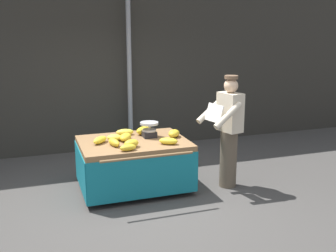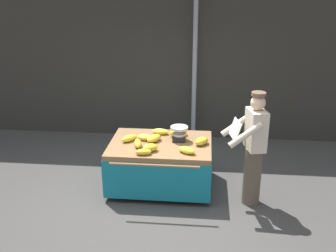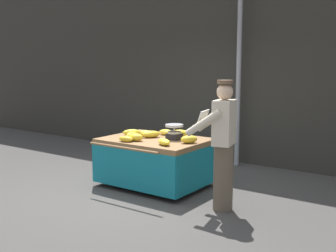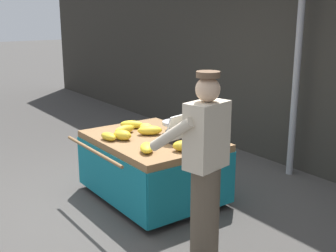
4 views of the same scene
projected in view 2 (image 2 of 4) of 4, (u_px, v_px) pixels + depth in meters
The scene contains 16 objects.
ground_plane at pixel (156, 202), 6.03m from camera, with size 60.00×60.00×0.00m, color #423F3D.
back_wall at pixel (173, 40), 7.98m from camera, with size 16.00×0.24×4.03m, color #2D2B26.
street_pole at pixel (195, 60), 7.74m from camera, with size 0.09×0.09×3.34m, color gray.
banana_cart at pixel (161, 155), 6.31m from camera, with size 1.60×1.38×0.76m.
weighing_scale at pixel (179, 134), 6.28m from camera, with size 0.28×0.28×0.23m.
banana_bunch_0 at pixel (145, 137), 6.33m from camera, with size 0.15×0.22×0.10m, color yellow.
banana_bunch_1 at pixel (202, 141), 6.15m from camera, with size 0.16×0.25×0.12m, color gold.
banana_bunch_2 at pixel (187, 150), 5.86m from camera, with size 0.14×0.27×0.10m, color yellow.
banana_bunch_3 at pixel (138, 143), 6.08m from camera, with size 0.11×0.29×0.10m, color gold.
banana_bunch_4 at pixel (178, 132), 6.49m from camera, with size 0.17×0.30×0.13m, color gold.
banana_bunch_5 at pixel (130, 138), 6.28m from camera, with size 0.12×0.29×0.10m, color yellow.
banana_bunch_6 at pixel (143, 152), 5.80m from camera, with size 0.12×0.23×0.09m, color gold.
banana_bunch_7 at pixel (154, 138), 6.27m from camera, with size 0.16×0.30×0.11m, color gold.
banana_bunch_8 at pixel (150, 148), 5.92m from camera, with size 0.15×0.23×0.12m, color gold.
banana_bunch_9 at pixel (160, 131), 6.56m from camera, with size 0.14×0.27×0.10m, color yellow.
vendor_person at pixel (253, 149), 5.73m from camera, with size 0.65×0.60×1.71m.
Camera 2 is at (0.69, -5.21, 3.18)m, focal length 42.81 mm.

